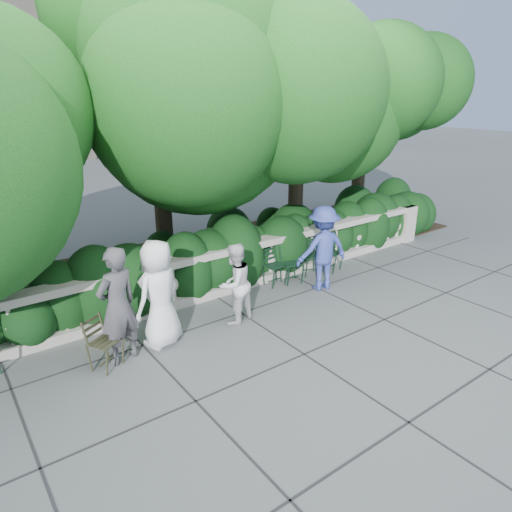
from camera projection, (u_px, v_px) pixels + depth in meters
ground at (288, 322)px, 8.41m from camera, size 90.00×90.00×0.00m
balustrade at (234, 268)px, 9.60m from camera, size 12.00×0.44×1.00m
shrub_hedge at (206, 272)px, 10.68m from camera, size 15.00×2.60×1.70m
tree_canopy at (221, 93)px, 9.85m from camera, size 15.04×6.52×6.78m
chair_c at (294, 285)px, 10.01m from camera, size 0.52×0.55×0.84m
chair_d at (336, 272)px, 10.71m from camera, size 0.56×0.58×0.84m
chair_e at (279, 287)px, 9.90m from camera, size 0.46×0.49×0.84m
chair_f at (312, 276)px, 10.46m from camera, size 0.55×0.58×0.84m
chair_weathered at (115, 369)px, 6.98m from camera, size 0.62×0.63×0.84m
person_businessman at (159, 294)px, 7.39m from camera, size 1.04×0.88×1.82m
person_woman_grey at (118, 306)px, 6.92m from camera, size 0.79×0.64×1.88m
person_casual_man at (235, 284)px, 8.18m from camera, size 0.86×0.74×1.50m
person_older_blue at (323, 248)px, 9.54m from camera, size 1.28×0.89×1.81m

